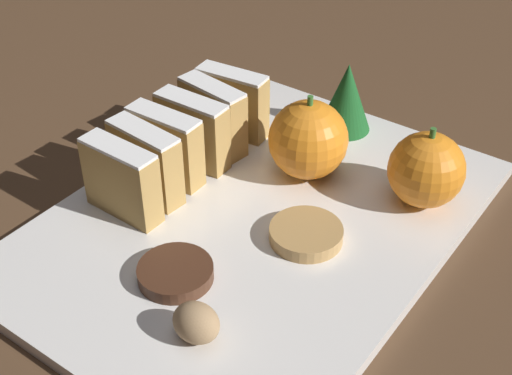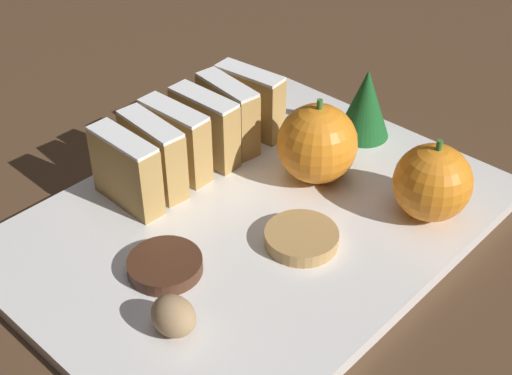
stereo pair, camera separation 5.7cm
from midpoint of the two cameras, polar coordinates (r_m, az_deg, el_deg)
ground_plane at (r=0.60m, az=2.74°, el=-3.33°), size 6.00×6.00×0.00m
serving_platter at (r=0.59m, az=2.76°, el=-2.89°), size 0.29×0.40×0.01m
stollen_slice_front at (r=0.59m, az=-7.67°, el=1.26°), size 0.07×0.02×0.06m
stollen_slice_second at (r=0.61m, az=-5.61°, el=2.54°), size 0.07×0.03×0.06m
stollen_slice_third at (r=0.63m, az=-3.74°, el=3.79°), size 0.07×0.02×0.06m
stollen_slice_fourth at (r=0.64m, az=-1.59°, el=4.77°), size 0.07×0.02×0.06m
stollen_slice_fifth at (r=0.66m, az=0.20°, el=5.82°), size 0.07×0.03×0.06m
stollen_slice_sixth at (r=0.68m, az=1.90°, el=6.79°), size 0.07×0.03×0.06m
orange_near at (r=0.62m, az=7.69°, el=3.36°), size 0.07×0.07×0.08m
orange_far at (r=0.60m, az=16.63°, el=0.29°), size 0.06×0.06×0.07m
walnut at (r=0.49m, az=-3.28°, el=-10.37°), size 0.03×0.03×0.03m
chocolate_cookie at (r=0.54m, az=-4.29°, el=-6.36°), size 0.06×0.06×0.01m
gingerbread_cookie at (r=0.56m, az=6.34°, el=-4.31°), size 0.06×0.06×0.01m
evergreen_sprig at (r=0.69m, az=11.13°, el=6.56°), size 0.05×0.05×0.07m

